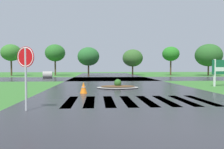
{
  "coord_description": "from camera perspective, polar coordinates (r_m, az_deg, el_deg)",
  "views": [
    {
      "loc": [
        -1.9,
        -4.98,
        1.64
      ],
      "look_at": [
        -0.99,
        8.45,
        1.15
      ],
      "focal_mm": 35.25,
      "sensor_mm": 36.0,
      "label": 1
    }
  ],
  "objects": [
    {
      "name": "estate_billboard",
      "position": [
        20.59,
        26.85,
        1.42
      ],
      "size": [
        2.31,
        0.84,
        2.24
      ],
      "rotation": [
        0.0,
        0.0,
        3.46
      ],
      "color": "white",
      "rests_on": "ground"
    },
    {
      "name": "stop_sign",
      "position": [
        8.67,
        -21.49,
        2.71
      ],
      "size": [
        0.7,
        0.34,
        2.37
      ],
      "rotation": [
        0.0,
        0.0,
        -0.43
      ],
      "color": "#B2B5BA",
      "rests_on": "ground"
    },
    {
      "name": "ground_plane",
      "position": [
        5.59,
        16.8,
        -15.58
      ],
      "size": [
        120.0,
        120.0,
        0.1
      ],
      "primitive_type": "cube",
      "color": "#38722D"
    },
    {
      "name": "traffic_cone",
      "position": [
        13.53,
        -7.39,
        -3.44
      ],
      "size": [
        0.44,
        0.44,
        0.69
      ],
      "color": "orange",
      "rests_on": "ground"
    },
    {
      "name": "crosswalk_stripes",
      "position": [
        10.59,
        6.55,
        -6.81
      ],
      "size": [
        6.75,
        3.48,
        0.01
      ],
      "color": "white",
      "rests_on": "ground"
    },
    {
      "name": "median_island",
      "position": [
        16.65,
        1.5,
        -3.11
      ],
      "size": [
        3.17,
        1.97,
        0.68
      ],
      "color": "#9E9B93",
      "rests_on": "ground"
    },
    {
      "name": "asphalt_roadway",
      "position": [
        15.19,
        3.34,
        -4.1
      ],
      "size": [
        10.93,
        80.0,
        0.01
      ],
      "primitive_type": "cube",
      "color": "#2B2B30",
      "rests_on": "ground"
    },
    {
      "name": "background_treeline",
      "position": [
        39.97,
        4.07,
        5.04
      ],
      "size": [
        39.5,
        6.54,
        5.72
      ],
      "color": "#4C3823",
      "rests_on": "ground"
    },
    {
      "name": "asphalt_cross_road",
      "position": [
        29.39,
        -0.15,
        -1.11
      ],
      "size": [
        90.0,
        9.84,
        0.01
      ],
      "primitive_type": "cube",
      "color": "#2B2B30",
      "rests_on": "ground"
    },
    {
      "name": "drainage_pipe_stack",
      "position": [
        32.2,
        -16.37,
        -0.07
      ],
      "size": [
        1.4,
        1.13,
        0.95
      ],
      "color": "#9E9B93",
      "rests_on": "ground"
    }
  ]
}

